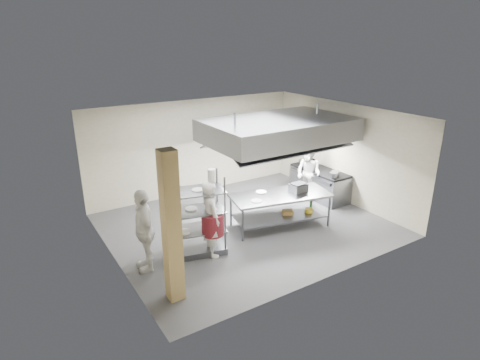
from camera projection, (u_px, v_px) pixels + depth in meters
floor at (246, 225)px, 10.83m from camera, size 7.00×7.00×0.00m
ceiling at (247, 115)px, 9.81m from camera, size 7.00×7.00×0.00m
wall_back at (195, 147)px, 12.71m from camera, size 7.00×0.00×7.00m
wall_left at (110, 201)px, 8.56m from camera, size 0.00×6.00×6.00m
wall_right at (343, 153)px, 12.09m from camera, size 0.00×6.00×6.00m
column at (171, 228)px, 7.35m from camera, size 0.30×0.30×3.00m
exhaust_hood at (278, 130)px, 10.99m from camera, size 4.00×2.50×0.60m
hood_strip_a at (251, 145)px, 10.65m from camera, size 1.60×0.12×0.04m
hood_strip_b at (303, 137)px, 11.55m from camera, size 1.60×0.12×0.04m
wall_shelf at (245, 141)px, 13.49m from camera, size 1.50×0.28×0.04m
island at (280, 210)px, 10.65m from camera, size 2.78×1.63×0.91m
island_worktop at (280, 195)px, 10.51m from camera, size 2.78×1.63×0.06m
island_undershelf at (280, 216)px, 10.71m from camera, size 2.55×1.48×0.04m
pass_rack at (196, 215)px, 9.19m from camera, size 1.42×1.03×1.92m
cooking_range at (319, 184)px, 12.64m from camera, size 0.80×2.00×0.84m
range_top at (320, 170)px, 12.49m from camera, size 0.78×1.96×0.06m
chef_head at (211, 219)px, 9.09m from camera, size 0.50×0.71×1.83m
chef_line at (308, 174)px, 12.25m from camera, size 0.80×0.94×1.72m
chef_plating at (144, 230)px, 8.54m from camera, size 0.63×1.15×1.85m
griddle at (298, 188)px, 10.66m from camera, size 0.45×0.36×0.21m
wicker_basket at (288, 212)px, 10.71m from camera, size 0.34×0.31×0.12m
stockpot at (333, 175)px, 11.73m from camera, size 0.23×0.23×0.16m
plate_stack at (197, 228)px, 9.31m from camera, size 0.28×0.28×0.05m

